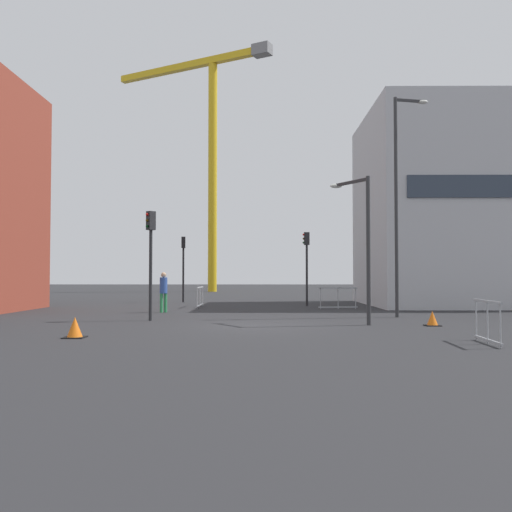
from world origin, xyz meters
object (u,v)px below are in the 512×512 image
at_px(streetlamp_tall, 399,191).
at_px(construction_crane, 209,134).
at_px(traffic_light_near, 183,258).
at_px(traffic_cone_by_barrier, 75,328).
at_px(pedestrian_walking, 164,289).
at_px(streetlamp_short, 362,233).
at_px(traffic_light_corner, 151,247).
at_px(traffic_light_island, 307,256).
at_px(traffic_cone_on_verge, 432,319).

bearing_deg(streetlamp_tall, construction_crane, 107.70).
xyz_separation_m(traffic_light_near, traffic_cone_by_barrier, (-0.23, -19.52, -2.47)).
distance_m(pedestrian_walking, traffic_cone_by_barrier, 10.18).
distance_m(construction_crane, pedestrian_walking, 34.88).
bearing_deg(streetlamp_short, traffic_light_corner, 168.70).
bearing_deg(streetlamp_tall, traffic_light_island, 110.76).
bearing_deg(pedestrian_walking, construction_crane, 91.60).
relative_size(traffic_light_near, traffic_light_corner, 1.00).
relative_size(construction_crane, streetlamp_short, 4.79).
bearing_deg(streetlamp_short, streetlamp_tall, 57.11).
xyz_separation_m(traffic_light_near, pedestrian_walking, (0.41, -9.39, -1.67)).
bearing_deg(traffic_light_island, traffic_light_near, 151.33).
xyz_separation_m(traffic_light_near, traffic_cone_on_verge, (10.56, -15.91, -2.51)).
relative_size(traffic_light_near, pedestrian_walking, 2.24).
distance_m(traffic_light_near, traffic_cone_by_barrier, 19.68).
bearing_deg(traffic_cone_on_verge, construction_crane, 106.21).
xyz_separation_m(streetlamp_short, traffic_light_near, (-8.31, 15.43, -0.41)).
bearing_deg(traffic_light_near, traffic_cone_by_barrier, -90.68).
xyz_separation_m(construction_crane, streetlamp_tall, (10.91, -34.18, -11.08)).
relative_size(traffic_light_near, traffic_light_island, 1.01).
height_order(streetlamp_tall, traffic_cone_on_verge, streetlamp_tall).
bearing_deg(traffic_cone_by_barrier, traffic_light_near, 89.32).
bearing_deg(construction_crane, traffic_cone_by_barrier, -89.67).
bearing_deg(traffic_cone_on_verge, pedestrian_walking, 147.31).
bearing_deg(traffic_light_near, construction_crane, 91.23).
relative_size(construction_crane, traffic_cone_on_verge, 48.92).
relative_size(streetlamp_tall, traffic_light_corner, 2.19).
distance_m(traffic_light_corner, traffic_light_island, 11.92).
relative_size(streetlamp_short, traffic_light_near, 1.25).
bearing_deg(traffic_light_island, streetlamp_short, -85.23).
relative_size(construction_crane, traffic_light_near, 5.96).
bearing_deg(pedestrian_walking, streetlamp_tall, -15.31).
distance_m(construction_crane, traffic_cone_by_barrier, 44.50).
height_order(traffic_light_island, traffic_cone_on_verge, traffic_light_island).
height_order(construction_crane, streetlamp_short, construction_crane).
distance_m(streetlamp_tall, traffic_light_island, 9.00).
bearing_deg(pedestrian_walking, streetlamp_short, -37.36).
xyz_separation_m(streetlamp_short, traffic_cone_by_barrier, (-8.54, -4.10, -2.89)).
bearing_deg(construction_crane, streetlamp_short, -76.81).
height_order(streetlamp_short, traffic_light_corner, streetlamp_short).
bearing_deg(pedestrian_walking, traffic_light_corner, -86.31).
relative_size(traffic_light_corner, traffic_cone_by_barrier, 7.19).
distance_m(traffic_light_near, traffic_cone_on_verge, 19.26).
height_order(streetlamp_short, traffic_light_near, streetlamp_short).
relative_size(streetlamp_tall, traffic_cone_by_barrier, 15.73).
bearing_deg(traffic_light_near, pedestrian_walking, -87.52).
distance_m(traffic_light_corner, traffic_cone_on_verge, 10.37).
relative_size(streetlamp_short, traffic_light_corner, 1.25).
distance_m(streetlamp_short, pedestrian_walking, 10.16).
bearing_deg(traffic_cone_by_barrier, traffic_light_corner, 80.59).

